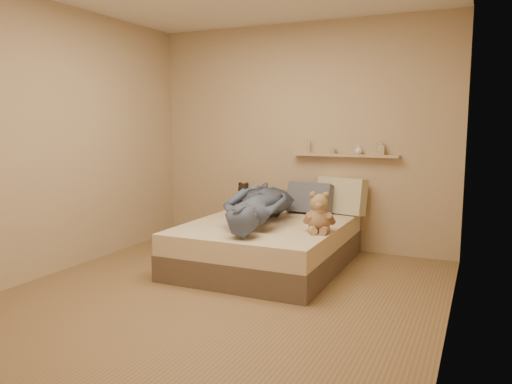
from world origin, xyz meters
The scene contains 10 objects.
room centered at (0.00, 0.00, 1.30)m, with size 3.80×3.80×3.80m.
bed centered at (0.00, 0.93, 0.22)m, with size 1.50×1.90×0.45m.
game_console centered at (-0.06, 0.33, 0.61)m, with size 0.20×0.14×0.06m.
teddy_bear centered at (0.61, 0.72, 0.61)m, with size 0.31×0.31×0.38m.
dark_plush centered at (-0.63, 1.67, 0.58)m, with size 0.20×0.20×0.31m.
pillow_cream centered at (0.54, 1.76, 0.65)m, with size 0.55×0.16×0.40m, color beige.
pillow_grey centered at (0.22, 1.62, 0.62)m, with size 0.50×0.14×0.34m, color slate.
person centered at (-0.06, 0.88, 0.65)m, with size 0.61×1.67×0.40m, color #404D66.
wall_shelf centered at (0.55, 1.84, 1.10)m, with size 1.20×0.12×0.03m, color tan.
shelf_bottles centered at (0.73, 1.84, 1.18)m, with size 0.89×0.10×0.16m.
Camera 1 is at (1.97, -3.66, 1.45)m, focal length 35.00 mm.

